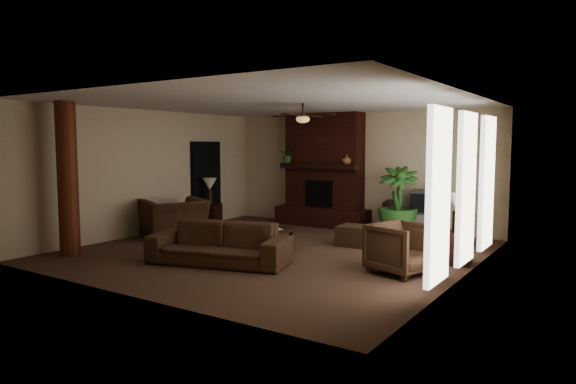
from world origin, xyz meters
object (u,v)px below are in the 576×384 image
Objects in this scene: floor_vase at (390,214)px; side_table_right at (456,248)px; ottoman at (354,235)px; lamp_left at (210,186)px; armchair_right at (402,246)px; tv_stand at (425,225)px; side_table_left at (209,215)px; sofa at (219,237)px; armchair_left at (174,212)px; coffee_table at (263,230)px; log_column at (68,179)px; lamp_right at (457,205)px; floor_plant at (397,217)px.

side_table_right is (2.15, -2.32, -0.16)m from floor_vase.
lamp_left reaches higher than ottoman.
side_table_right is (0.52, 1.17, -0.17)m from armchair_right.
side_table_left is (-5.00, -1.57, 0.03)m from tv_stand.
sofa is 5.00m from tv_stand.
armchair_left is 5.55m from tv_stand.
armchair_right is 3.85m from floor_vase.
armchair_left is at bearing -178.83° from coffee_table.
tv_stand is at bearing 55.67° from coffee_table.
ottoman is (1.21, 2.72, -0.26)m from sofa.
log_column is 4.31× the size of lamp_right.
ottoman is at bearing 167.42° from lamp_right.
armchair_right is 1.40m from lamp_right.
floor_vase is 4.44m from lamp_left.
floor_plant is (1.57, 4.11, -0.03)m from sofa.
armchair_left is 1.74m from side_table_left.
armchair_right is 1.36× the size of lamp_right.
tv_stand is 5.25m from lamp_left.
coffee_table is 1.41× the size of tv_stand.
lamp_left and lamp_right have the same top height.
sofa is at bearing -85.71° from coffee_table.
sofa is 2.81m from armchair_left.
sofa is (2.74, 0.99, -0.94)m from log_column.
log_column is 6.02m from armchair_right.
armchair_left is 2.37m from coffee_table.
lamp_right is (0.00, 0.00, 0.73)m from side_table_right.
floor_plant is at bearing 13.95° from side_table_left.
lamp_right is at bearing -6.81° from side_table_left.
armchair_right is at bearing -113.99° from side_table_right.
lamp_left is at bearing 176.42° from ottoman.
sofa is 3.66× the size of lamp_right.
ottoman is at bearing 135.30° from armchair_left.
tv_stand is 2.66m from side_table_right.
tv_stand is at bearing 65.21° from ottoman.
floor_plant reaches higher than coffee_table.
side_table_right is at bearing 18.02° from sofa.
lamp_right is at bearing -46.36° from floor_plant.
lamp_left reaches higher than tv_stand.
side_table_right reaches higher than ottoman.
side_table_right is 0.73m from lamp_right.
tv_stand is at bearing 119.33° from lamp_right.
floor_plant is (4.04, 2.77, -0.13)m from armchair_left.
side_table_left is at bearing 176.24° from ottoman.
ottoman is 0.39× the size of floor_plant.
side_table_left is at bearing 173.19° from lamp_right.
floor_vase is 1.18× the size of lamp_left.
lamp_right is at bearing -12.58° from ottoman.
side_table_left is 6.35m from side_table_right.
tv_stand is 1.31× the size of lamp_left.
floor_vase is at bearing 155.96° from armchair_left.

